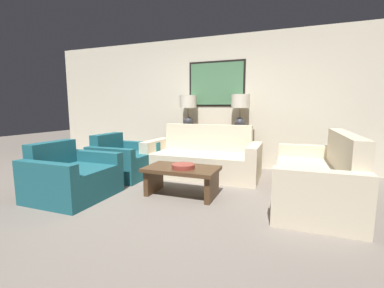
{
  "coord_description": "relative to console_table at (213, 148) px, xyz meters",
  "views": [
    {
      "loc": [
        1.42,
        -2.79,
        1.21
      ],
      "look_at": [
        0.02,
        0.94,
        0.65
      ],
      "focal_mm": 24.0,
      "sensor_mm": 36.0,
      "label": 1
    }
  ],
  "objects": [
    {
      "name": "ground_plane",
      "position": [
        0.0,
        -2.22,
        -0.4
      ],
      "size": [
        20.0,
        20.0,
        0.0
      ],
      "primitive_type": "plane",
      "color": "slate"
    },
    {
      "name": "back_wall",
      "position": [
        0.0,
        0.27,
        0.94
      ],
      "size": [
        8.0,
        0.12,
        2.65
      ],
      "color": "beige",
      "rests_on": "ground_plane"
    },
    {
      "name": "console_table",
      "position": [
        0.0,
        0.0,
        0.0
      ],
      "size": [
        1.6,
        0.38,
        0.79
      ],
      "color": "brown",
      "rests_on": "ground_plane"
    },
    {
      "name": "table_lamp_left",
      "position": [
        -0.54,
        0.0,
        0.84
      ],
      "size": [
        0.35,
        0.35,
        0.68
      ],
      "color": "#333338",
      "rests_on": "console_table"
    },
    {
      "name": "table_lamp_right",
      "position": [
        0.54,
        0.0,
        0.84
      ],
      "size": [
        0.35,
        0.35,
        0.68
      ],
      "color": "#333338",
      "rests_on": "console_table"
    },
    {
      "name": "couch_by_back_wall",
      "position": [
        0.0,
        -0.67,
        -0.1
      ],
      "size": [
        2.02,
        0.9,
        0.9
      ],
      "color": "beige",
      "rests_on": "ground_plane"
    },
    {
      "name": "couch_by_side",
      "position": [
        1.8,
        -1.38,
        -0.1
      ],
      "size": [
        0.9,
        2.02,
        0.9
      ],
      "color": "beige",
      "rests_on": "ground_plane"
    },
    {
      "name": "coffee_table",
      "position": [
        0.07,
        -1.82,
        -0.11
      ],
      "size": [
        1.01,
        0.59,
        0.4
      ],
      "color": "#4C331E",
      "rests_on": "ground_plane"
    },
    {
      "name": "decorative_bowl",
      "position": [
        0.12,
        -1.87,
        0.03
      ],
      "size": [
        0.31,
        0.31,
        0.06
      ],
      "color": "#93382D",
      "rests_on": "coffee_table"
    },
    {
      "name": "armchair_near_back_wall",
      "position": [
        -1.3,
        -1.23,
        -0.13
      ],
      "size": [
        0.91,
        0.98,
        0.75
      ],
      "color": "#1E5B66",
      "rests_on": "ground_plane"
    },
    {
      "name": "armchair_near_camera",
      "position": [
        -1.3,
        -2.4,
        -0.13
      ],
      "size": [
        0.91,
        0.98,
        0.75
      ],
      "color": "#1E5B66",
      "rests_on": "ground_plane"
    }
  ]
}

